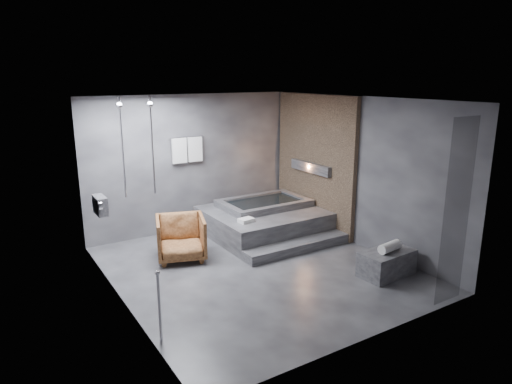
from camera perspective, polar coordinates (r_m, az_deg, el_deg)
room at (r=7.67m, az=1.73°, el=3.65°), size 5.00×5.04×2.82m
tub_deck at (r=9.37m, az=0.90°, el=-3.69°), size 2.20×2.00×0.50m
tub_step at (r=8.51m, az=5.24°, el=-6.80°), size 2.20×0.36×0.18m
concrete_bench at (r=7.78m, az=16.01°, el=-8.52°), size 0.94×0.56×0.41m
driftwood_chair at (r=8.16m, az=-9.36°, el=-5.68°), size 1.05×1.07×0.77m
rolled_towel at (r=7.67m, az=16.38°, el=-6.60°), size 0.46×0.22×0.16m
deck_towel at (r=8.51m, az=-1.24°, el=-3.55°), size 0.30×0.23×0.07m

